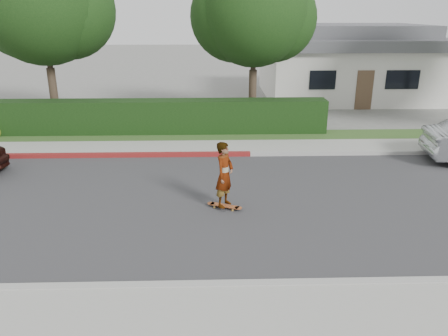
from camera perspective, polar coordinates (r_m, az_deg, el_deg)
The scene contains 14 objects.
ground at distance 12.36m, azimuth 0.41°, elevation -4.43°, with size 120.00×120.00×0.00m, color slate.
road at distance 12.35m, azimuth 0.41°, elevation -4.41°, with size 60.00×8.00×0.01m, color #2D2D30.
curb_near at distance 8.74m, azimuth 1.38°, elevation -15.12°, with size 60.00×0.20×0.15m, color #9E9E99.
sidewalk_near at distance 8.03m, azimuth 1.73°, elevation -18.89°, with size 60.00×1.60×0.12m, color gray.
curb_far at distance 16.15m, azimuth -0.10°, elevation 1.82°, with size 60.00×0.20×0.15m, color #9E9E99.
curb_red_section at distance 16.79m, azimuth -17.43°, elevation 1.59°, with size 12.00×0.21×0.15m, color maroon.
sidewalk_far at distance 17.02m, azimuth -0.18°, elevation 2.71°, with size 60.00×1.60×0.12m, color gray.
planting_strip at distance 18.55m, azimuth -0.31°, elevation 4.14°, with size 60.00×1.60×0.10m, color #2D4C1E.
hedge at distance 19.13m, azimuth -9.43°, elevation 6.52°, with size 15.00×1.00×1.50m, color black.
tree_left at distance 21.17m, azimuth -22.53°, elevation 18.97°, with size 5.99×5.21×8.00m.
tree_center at distance 20.52m, azimuth 3.89°, elevation 19.35°, with size 5.66×4.84×7.44m.
house at distance 28.67m, azimuth 15.87°, elevation 13.19°, with size 10.60×8.60×4.30m.
skateboard at distance 11.90m, azimuth 0.07°, elevation -4.96°, with size 0.99×0.57×0.09m.
skateboarder at distance 11.55m, azimuth 0.07°, elevation -0.87°, with size 0.65×0.43×1.79m, color white.
Camera 1 is at (-0.41, -11.25, 5.09)m, focal length 35.00 mm.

